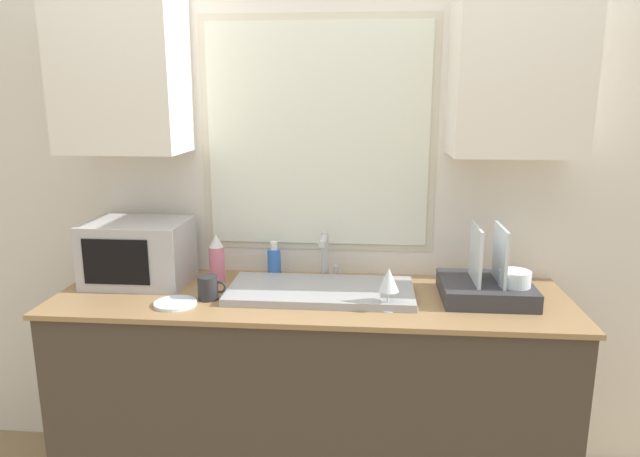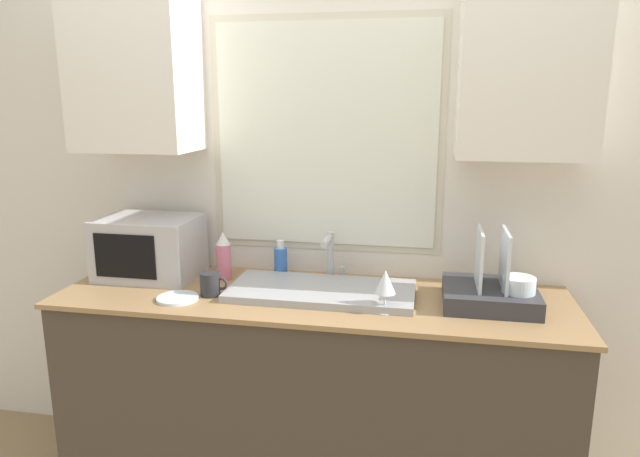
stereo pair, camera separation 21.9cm
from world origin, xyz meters
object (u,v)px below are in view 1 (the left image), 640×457
microwave (138,252)px  mug_near_sink (208,288)px  faucet (325,252)px  spray_bottle (217,259)px  dish_rack (488,285)px  wine_glass (389,281)px  soap_bottle (274,262)px

microwave → mug_near_sink: size_ratio=3.68×
faucet → spray_bottle: bearing=-172.0°
dish_rack → wine_glass: bearing=-158.4°
dish_rack → soap_bottle: dish_rack is taller
faucet → dish_rack: (0.65, -0.17, -0.07)m
faucet → soap_bottle: 0.23m
dish_rack → mug_near_sink: dish_rack is taller
soap_bottle → mug_near_sink: size_ratio=1.44×
faucet → mug_near_sink: bearing=-147.9°
faucet → microwave: 0.79m
mug_near_sink → wine_glass: wine_glass is taller
microwave → wine_glass: 1.07m
microwave → wine_glass: (1.05, -0.24, -0.02)m
soap_bottle → wine_glass: same height
spray_bottle → mug_near_sink: spray_bottle is taller
faucet → soap_bottle: bearing=174.2°
dish_rack → faucet: bearing=165.4°
microwave → dish_rack: dish_rack is taller
faucet → soap_bottle: faucet is taller
microwave → mug_near_sink: 0.41m
soap_bottle → mug_near_sink: (-0.21, -0.30, -0.02)m
faucet → dish_rack: 0.68m
dish_rack → wine_glass: size_ratio=2.15×
microwave → soap_bottle: 0.58m
soap_bottle → spray_bottle: bearing=-159.2°
faucet → soap_bottle: size_ratio=1.29×
spray_bottle → mug_near_sink: size_ratio=1.86×
microwave → dish_rack: (1.44, -0.08, -0.08)m
dish_rack → spray_bottle: dish_rack is taller
faucet → mug_near_sink: 0.52m
soap_bottle → wine_glass: bearing=-35.7°
microwave → soap_bottle: bearing=11.2°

